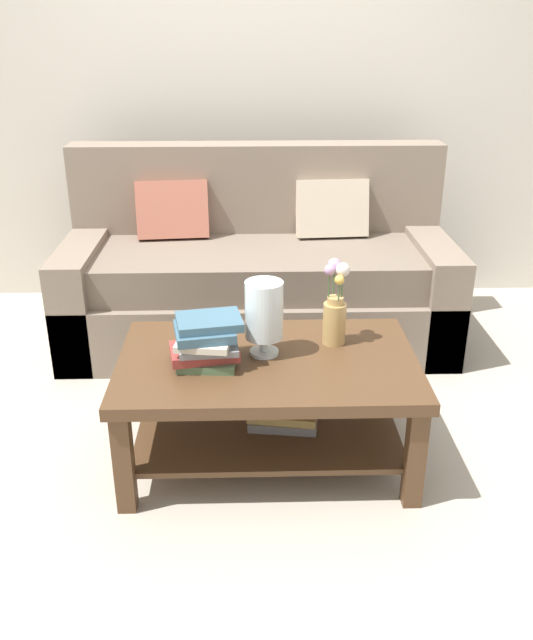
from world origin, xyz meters
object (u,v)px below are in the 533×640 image
at_px(glass_hurricane_vase, 264,313).
at_px(flower_pitcher, 335,310).
at_px(book_stack_main, 206,341).
at_px(coffee_table, 268,387).
at_px(couch, 258,276).

height_order(glass_hurricane_vase, flower_pitcher, flower_pitcher).
bearing_deg(book_stack_main, flower_pitcher, 18.36).
distance_m(coffee_table, glass_hurricane_vase, 0.32).
relative_size(couch, coffee_table, 1.79).
distance_m(glass_hurricane_vase, flower_pitcher, 0.31).
bearing_deg(flower_pitcher, coffee_table, -153.70).
distance_m(book_stack_main, flower_pitcher, 0.55).
relative_size(glass_hurricane_vase, flower_pitcher, 0.87).
xyz_separation_m(couch, flower_pitcher, (0.30, -1.08, 0.25)).
bearing_deg(couch, glass_hurricane_vase, -89.67).
bearing_deg(book_stack_main, glass_hurricane_vase, 18.39).
relative_size(coffee_table, book_stack_main, 3.92).
xyz_separation_m(couch, glass_hurricane_vase, (0.01, -1.18, 0.28)).
distance_m(couch, flower_pitcher, 1.15).
height_order(coffee_table, flower_pitcher, flower_pitcher).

